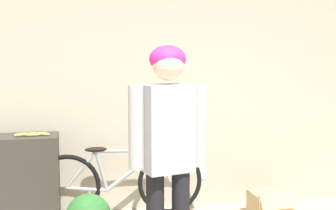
{
  "coord_description": "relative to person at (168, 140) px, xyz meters",
  "views": [
    {
      "loc": [
        -0.77,
        -2.46,
        1.71
      ],
      "look_at": [
        -0.15,
        0.76,
        1.32
      ],
      "focal_mm": 50.0,
      "sensor_mm": 36.0,
      "label": 1
    }
  ],
  "objects": [
    {
      "name": "wall_back",
      "position": [
        0.15,
        1.65,
        0.24
      ],
      "size": [
        8.0,
        0.07,
        2.6
      ],
      "color": "#B7AD99",
      "rests_on": "ground_plane"
    },
    {
      "name": "side_shelf",
      "position": [
        -1.19,
        1.41,
        -0.62
      ],
      "size": [
        0.72,
        0.38,
        0.88
      ],
      "color": "#38332D",
      "rests_on": "ground_plane"
    },
    {
      "name": "person",
      "position": [
        0.0,
        0.0,
        0.0
      ],
      "size": [
        0.57,
        0.29,
        1.74
      ],
      "rotation": [
        0.0,
        0.0,
        0.25
      ],
      "color": "black",
      "rests_on": "ground_plane"
    },
    {
      "name": "bicycle",
      "position": [
        -0.23,
        1.41,
        -0.7
      ],
      "size": [
        1.73,
        0.46,
        0.75
      ],
      "rotation": [
        0.0,
        0.0,
        0.02
      ],
      "color": "black",
      "rests_on": "ground_plane"
    },
    {
      "name": "banana",
      "position": [
        -1.07,
        1.36,
        -0.17
      ],
      "size": [
        0.34,
        0.09,
        0.04
      ],
      "color": "#EAD64C",
      "rests_on": "side_shelf"
    },
    {
      "name": "cardboard_box",
      "position": [
        1.27,
        1.11,
        -0.93
      ],
      "size": [
        0.37,
        0.43,
        0.33
      ],
      "color": "tan",
      "rests_on": "ground_plane"
    }
  ]
}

